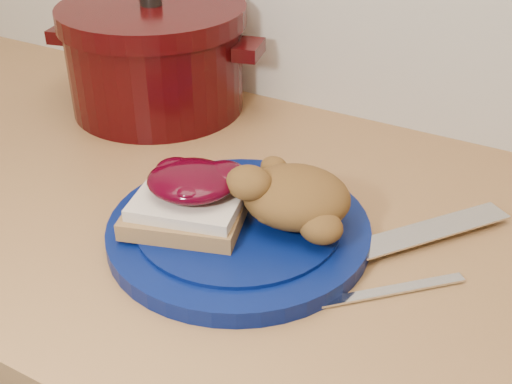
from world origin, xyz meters
The scene contains 7 objects.
plate centered at (0.05, 1.45, 0.91)m, with size 0.28×0.28×0.02m, color #051149.
sandwich centered at (0.01, 1.43, 0.95)m, with size 0.15×0.14×0.06m.
stuffing_mound centered at (0.11, 1.48, 0.95)m, with size 0.11×0.10×0.06m, color brown.
chef_knife centered at (0.17, 1.47, 0.91)m, with size 0.20×0.26×0.02m.
butter_knife centered at (0.23, 1.45, 0.90)m, with size 0.15×0.01×0.00m, color silver.
dutch_oven centered at (-0.23, 1.69, 0.98)m, with size 0.33×0.33×0.17m.
pepper_grinder centered at (-0.29, 1.66, 0.97)m, with size 0.07×0.07×0.14m.
Camera 1 is at (0.35, 0.97, 1.31)m, focal length 45.00 mm.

